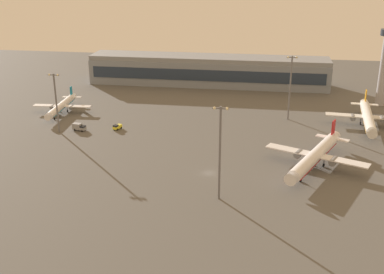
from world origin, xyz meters
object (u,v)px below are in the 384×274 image
Objects in this scene: airplane_near_gate at (316,155)px; apron_light_east at (290,84)px; catering_truck at (79,127)px; apron_light_west at (56,99)px; maintenance_van at (117,127)px; airplane_mid_apron at (62,106)px; airplane_terminal_side at (368,117)px; apron_light_central at (220,148)px.

apron_light_east reaches higher than airplane_near_gate.
catering_truck is at bearing 9.31° from airplane_near_gate.
maintenance_van is at bearing 16.80° from apron_light_west.
airplane_near_gate is 122.04m from airplane_mid_apron.
catering_truck reaches higher than maintenance_van.
apron_light_west reaches higher than airplane_terminal_side.
airplane_terminal_side is at bearing 177.20° from airplane_mid_apron.
maintenance_van is at bearing 16.63° from airplane_terminal_side.
catering_truck is 15.22m from apron_light_west.
maintenance_van is (-80.06, 27.91, -3.37)m from airplane_near_gate.
maintenance_van is (-105.96, -20.42, -3.23)m from airplane_terminal_side.
maintenance_van is 76.44m from apron_light_central.
apron_light_east is 100.96m from apron_light_west.
catering_truck is at bearing 123.78° from airplane_mid_apron.
apron_light_central is at bearing -105.77° from apron_light_east.
airplane_terminal_side reaches higher than catering_truck.
maintenance_van is at bearing 113.39° from catering_truck.
airplane_near_gate is at bearing -176.78° from maintenance_van.
airplane_terminal_side is 107.96m from maintenance_van.
airplane_near_gate is 1.54× the size of apron_light_east.
catering_truck is at bearing -161.71° from apron_light_east.
catering_truck is at bearing 36.02° from maintenance_van.
apron_light_central is 1.17× the size of apron_light_west.
airplane_near_gate is 54.83m from airplane_terminal_side.
apron_light_east is 84.81m from apron_light_central.
airplane_mid_apron is 1.41× the size of apron_light_west.
apron_light_central is at bearing 60.88° from catering_truck.
airplane_mid_apron is at bearing 6.44° from airplane_terminal_side.
apron_light_east is (72.45, 25.33, 15.16)m from maintenance_van.
catering_truck is at bearing 141.08° from apron_light_central.
airplane_terminal_side is 1.57× the size of apron_light_east.
apron_light_west is at bearing -161.32° from apron_light_east.
apron_light_east reaches higher than airplane_terminal_side.
airplane_mid_apron is (-138.69, -1.74, -0.97)m from airplane_terminal_side.
maintenance_van is (32.73, -18.68, -2.26)m from airplane_mid_apron.
maintenance_van is at bearing -160.73° from apron_light_east.
apron_light_east reaches higher than catering_truck.
airplane_mid_apron is at bearing 110.40° from apron_light_west.
apron_light_east is at bearing 74.23° from apron_light_central.
apron_light_central is (82.12, -74.96, 13.09)m from airplane_mid_apron.
airplane_near_gate is at bearing 85.65° from catering_truck.
airplane_near_gate is at bearing -81.87° from apron_light_east.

